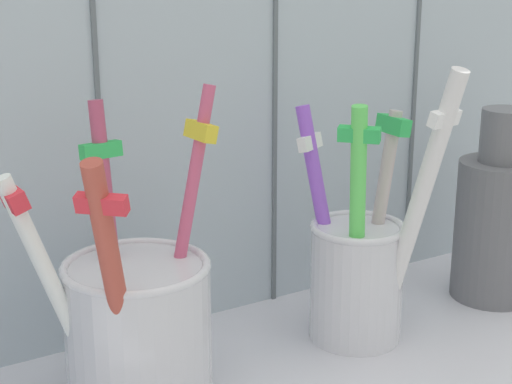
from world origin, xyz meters
The scene contains 4 objects.
tile_wall_back centered at (0.00, 12.00, 22.50)cm, with size 64.00×2.20×45.00cm.
toothbrush_cup_left centered at (-7.86, 2.89, 6.77)cm, with size 12.47×9.67×17.91cm.
toothbrush_cup_right centered at (7.79, 2.73, 7.02)cm, with size 6.29×10.86×18.64cm.
ceramic_vase centered at (20.63, 2.93, 7.92)cm, with size 6.08×6.08×14.16cm.
Camera 1 is at (-23.90, -36.09, 27.06)cm, focal length 57.48 mm.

